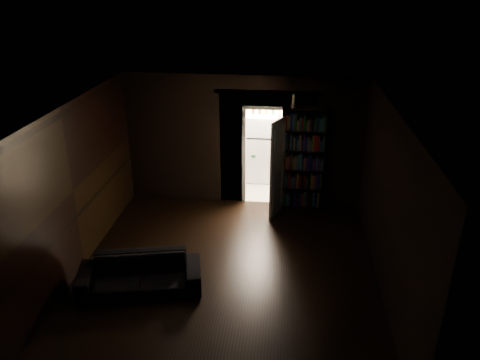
{
  "coord_description": "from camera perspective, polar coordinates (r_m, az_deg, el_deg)",
  "views": [
    {
      "loc": [
        0.93,
        -6.53,
        4.63
      ],
      "look_at": [
        0.13,
        0.9,
        1.33
      ],
      "focal_mm": 35.0,
      "sensor_mm": 36.0,
      "label": 1
    }
  ],
  "objects": [
    {
      "name": "ground",
      "position": [
        8.06,
        -1.63,
        -11.24
      ],
      "size": [
        5.5,
        5.5,
        0.0
      ],
      "primitive_type": "plane",
      "color": "black",
      "rests_on": "ground"
    },
    {
      "name": "room_walls",
      "position": [
        8.21,
        -0.83,
        2.79
      ],
      "size": [
        5.02,
        5.61,
        2.84
      ],
      "color": "black",
      "rests_on": "ground"
    },
    {
      "name": "kitchen_alcove",
      "position": [
        10.96,
        3.62,
        5.61
      ],
      "size": [
        2.2,
        1.8,
        2.6
      ],
      "color": "#B0AA9A",
      "rests_on": "ground"
    },
    {
      "name": "sofa",
      "position": [
        7.65,
        -12.14,
        -10.64
      ],
      "size": [
        2.04,
        1.21,
        0.73
      ],
      "primitive_type": "imported",
      "rotation": [
        0.0,
        0.0,
        0.21
      ],
      "color": "black",
      "rests_on": "ground"
    },
    {
      "name": "bookshelf",
      "position": [
        9.78,
        7.62,
        2.48
      ],
      "size": [
        0.91,
        0.35,
        2.2
      ],
      "primitive_type": "cube",
      "rotation": [
        0.0,
        0.0,
        0.04
      ],
      "color": "black",
      "rests_on": "ground"
    },
    {
      "name": "refrigerator",
      "position": [
        11.24,
        2.62,
        4.04
      ],
      "size": [
        0.95,
        0.92,
        1.65
      ],
      "primitive_type": "cube",
      "rotation": [
        0.0,
        0.0,
        0.41
      ],
      "color": "white",
      "rests_on": "ground"
    },
    {
      "name": "door",
      "position": [
        9.58,
        4.91,
        1.64
      ],
      "size": [
        0.39,
        0.8,
        2.05
      ],
      "primitive_type": "cube",
      "rotation": [
        0.0,
        0.0,
        1.15
      ],
      "color": "silver",
      "rests_on": "ground"
    },
    {
      "name": "figurine",
      "position": [
        9.43,
        6.52,
        9.59
      ],
      "size": [
        0.11,
        0.11,
        0.27
      ],
      "primitive_type": "cube",
      "rotation": [
        0.0,
        0.0,
        0.31
      ],
      "color": "white",
      "rests_on": "bookshelf"
    },
    {
      "name": "bottles",
      "position": [
        10.9,
        2.83,
        8.74
      ],
      "size": [
        0.69,
        0.38,
        0.29
      ],
      "primitive_type": "cube",
      "rotation": [
        0.0,
        0.0,
        0.43
      ],
      "color": "black",
      "rests_on": "refrigerator"
    }
  ]
}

